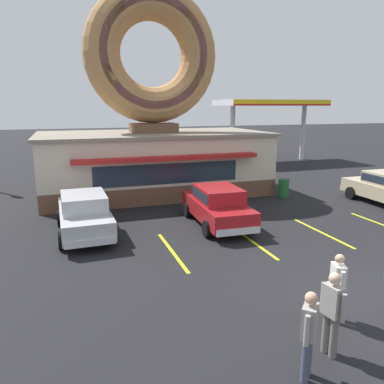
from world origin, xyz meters
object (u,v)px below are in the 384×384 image
Objects in this scene: trash_bin at (284,188)px; pedestrian_blue_sweater_man at (309,332)px; pedestrian_hooded_kid at (332,310)px; pedestrian_beanie_man at (337,285)px; car_silver at (84,212)px; car_red at (217,204)px.

pedestrian_blue_sweater_man is at bearing -120.50° from trash_bin.
pedestrian_blue_sweater_man is 0.98× the size of pedestrian_hooded_kid.
pedestrian_beanie_man is at bearing -116.65° from trash_bin.
trash_bin is at bearing 14.90° from car_silver.
pedestrian_blue_sweater_man is (-1.91, -8.76, 0.06)m from car_red.
pedestrian_blue_sweater_man reaches higher than pedestrian_beanie_man.
pedestrian_blue_sweater_man is at bearing -141.78° from pedestrian_beanie_man.
pedestrian_blue_sweater_man is 1.73× the size of trash_bin.
pedestrian_beanie_man reaches higher than trash_bin.
car_red reaches higher than trash_bin.
trash_bin is (6.28, 11.64, -0.46)m from pedestrian_hooded_kid.
pedestrian_blue_sweater_man is at bearing -152.95° from pedestrian_hooded_kid.
car_red is 1.00× the size of car_silver.
car_red is 8.97m from pedestrian_blue_sweater_man.
pedestrian_hooded_kid reaches higher than trash_bin.
car_silver reaches higher than trash_bin.
car_silver is at bearing -165.10° from trash_bin.
pedestrian_beanie_man is (-0.18, -7.39, 0.01)m from car_red.
pedestrian_hooded_kid is at bearing 27.05° from pedestrian_blue_sweater_man.
pedestrian_blue_sweater_man is 1.05× the size of pedestrian_beanie_man.
car_red is at bearing -5.85° from car_silver.
pedestrian_hooded_kid reaches higher than pedestrian_beanie_man.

